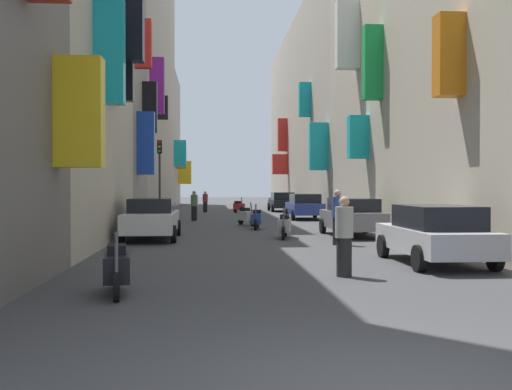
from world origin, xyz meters
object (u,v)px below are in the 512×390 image
Objects in this scene: pedestrian_near_left at (205,202)px; scooter_red at (239,207)px; parked_car_grey at (352,216)px; parked_car_blue at (305,206)px; pedestrian_mid_street at (344,237)px; traffic_light_near_corner at (160,166)px; parked_car_black at (282,201)px; parked_car_silver at (435,233)px; parked_car_white at (152,218)px; pedestrian_near_right at (194,206)px; scooter_green at (272,202)px; scooter_silver at (284,226)px; scooter_blue at (257,219)px; pedestrian_crossing at (338,217)px; scooter_black at (117,268)px; scooter_white at (246,216)px.

scooter_red is at bearing -32.23° from pedestrian_near_left.
parked_car_blue reaches higher than parked_car_grey.
pedestrian_mid_street is 22.43m from traffic_light_near_corner.
pedestrian_mid_street reaches higher than parked_car_black.
parked_car_white is at bearing 135.52° from parked_car_silver.
parked_car_white is at bearing -86.46° from traffic_light_near_corner.
pedestrian_near_right is at bearing -92.80° from pedestrian_near_left.
scooter_green is 1.07× the size of pedestrian_near_right.
scooter_silver is (-2.83, -30.97, 0.00)m from scooter_green.
pedestrian_near_left is (-5.78, 9.66, -0.00)m from parked_car_blue.
parked_car_silver is 1.03× the size of parked_car_blue.
scooter_silver is at bearing -88.15° from scooter_red.
pedestrian_mid_street is (3.14, -31.20, 0.07)m from pedestrian_near_left.
pedestrian_near_right is at bearing 113.32° from scooter_blue.
scooter_green is 0.99× the size of pedestrian_crossing.
pedestrian_mid_street is at bearing -86.93° from scooter_blue.
pedestrian_mid_street is (0.75, -29.69, 0.37)m from scooter_red.
scooter_red is 23.15m from pedestrian_crossing.
traffic_light_near_corner reaches higher than pedestrian_near_left.
parked_car_blue is 0.89× the size of traffic_light_near_corner.
pedestrian_crossing is at bearing -70.35° from pedestrian_near_right.
scooter_black is 1.03× the size of pedestrian_crossing.
traffic_light_near_corner reaches higher than parked_car_white.
pedestrian_near_right is 0.98× the size of pedestrian_mid_street.
pedestrian_near_right is (-3.57, 11.38, 0.36)m from scooter_silver.
scooter_red is at bearing 78.64° from parked_car_white.
pedestrian_near_left reaches higher than scooter_green.
parked_car_silver is 2.49× the size of pedestrian_near_right.
pedestrian_crossing is (2.05, -7.16, 0.43)m from scooter_blue.
parked_car_grey is 13.53m from scooter_black.
scooter_white is 16.37m from pedestrian_mid_street.
pedestrian_near_left is at bearing -123.26° from scooter_green.
traffic_light_near_corner is at bearing 93.54° from parked_car_white.
parked_car_silver is at bearing 34.23° from pedestrian_mid_street.
parked_car_grey is at bearing 5.28° from parked_car_white.
scooter_white is (-0.94, 7.13, -0.00)m from scooter_silver.
pedestrian_near_left is (-5.88, -8.97, 0.30)m from scooter_green.
traffic_light_near_corner is at bearing 112.75° from parked_car_silver.
scooter_red is at bearing 72.30° from pedestrian_near_right.
parked_car_black reaches higher than parked_car_silver.
pedestrian_mid_street is (-2.68, -32.44, 0.08)m from parked_car_black.
parked_car_grey is 0.98× the size of parked_car_silver.
scooter_black is at bearing -153.83° from parked_car_silver.
traffic_light_near_corner reaches higher than pedestrian_crossing.
scooter_red is at bearing 96.98° from parked_car_silver.
parked_car_grey is 0.95× the size of parked_car_black.
scooter_silver is (4.33, 10.87, 0.00)m from scooter_black.
parked_car_blue is 8.58m from traffic_light_near_corner.
scooter_blue is 7.39m from pedestrian_near_right.
parked_car_grey is at bearing 14.59° from scooter_silver.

